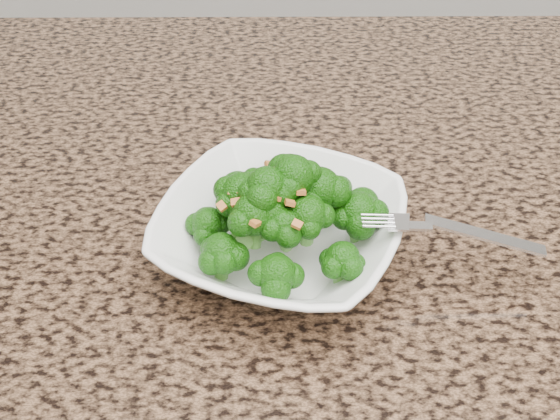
{
  "coord_description": "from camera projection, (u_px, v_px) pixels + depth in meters",
  "views": [
    {
      "loc": [
        -0.13,
        -0.1,
        1.32
      ],
      "look_at": [
        -0.13,
        0.34,
        0.95
      ],
      "focal_mm": 45.0,
      "sensor_mm": 36.0,
      "label": 1
    }
  ],
  "objects": [
    {
      "name": "bowl",
      "position": [
        280.0,
        233.0,
        0.59
      ],
      "size": [
        0.26,
        0.26,
        0.05
      ],
      "primitive_type": "imported",
      "rotation": [
        0.0,
        0.0,
        -0.37
      ],
      "color": "white",
      "rests_on": "granite_counter"
    },
    {
      "name": "fork",
      "position": [
        424.0,
        226.0,
        0.55
      ],
      "size": [
        0.17,
        0.05,
        0.01
      ],
      "primitive_type": null,
      "rotation": [
        0.0,
        0.0,
        -0.16
      ],
      "color": "silver",
      "rests_on": "bowl"
    },
    {
      "name": "garlic_topping",
      "position": [
        280.0,
        144.0,
        0.53
      ],
      "size": [
        0.11,
        0.11,
        0.01
      ],
      "primitive_type": null,
      "color": "#C0712E",
      "rests_on": "broccoli_pile"
    },
    {
      "name": "granite_counter",
      "position": [
        435.0,
        301.0,
        0.58
      ],
      "size": [
        1.64,
        1.04,
        0.03
      ],
      "primitive_type": "cube",
      "color": "brown",
      "rests_on": "cabinet"
    },
    {
      "name": "broccoli_pile",
      "position": [
        280.0,
        180.0,
        0.55
      ],
      "size": [
        0.18,
        0.18,
        0.06
      ],
      "primitive_type": null,
      "color": "#17570A",
      "rests_on": "bowl"
    }
  ]
}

